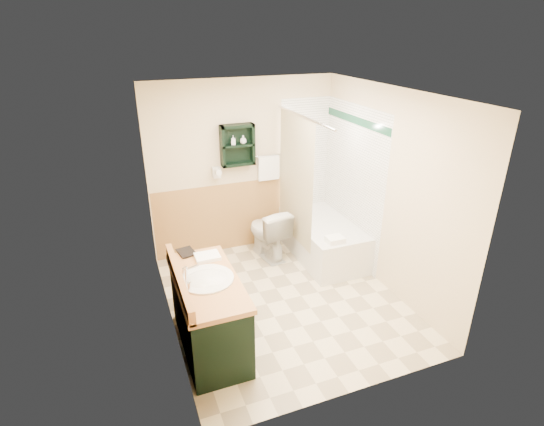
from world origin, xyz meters
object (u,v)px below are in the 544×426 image
(wall_shelf, at_px, (238,145))
(hair_dryer, at_px, (216,172))
(soap_bottle_b, at_px, (243,140))
(soap_bottle_a, at_px, (233,142))
(bathtub, at_px, (322,238))
(toilet, at_px, (267,233))
(vanity, at_px, (209,313))
(vanity_book, at_px, (178,246))

(wall_shelf, bearing_deg, hair_dryer, 175.24)
(soap_bottle_b, bearing_deg, hair_dryer, 175.46)
(soap_bottle_b, bearing_deg, soap_bottle_a, 180.00)
(bathtub, xyz_separation_m, toilet, (-0.74, 0.23, 0.10))
(hair_dryer, bearing_deg, toilet, -31.57)
(hair_dryer, distance_m, vanity, 2.13)
(vanity_book, height_order, soap_bottle_a, soap_bottle_a)
(soap_bottle_a, bearing_deg, bathtub, -27.62)
(bathtub, distance_m, toilet, 0.78)
(hair_dryer, relative_size, soap_bottle_a, 1.99)
(toilet, relative_size, vanity_book, 3.32)
(toilet, bearing_deg, bathtub, 152.84)
(bathtub, bearing_deg, vanity, -146.25)
(vanity, height_order, bathtub, vanity)
(bathtub, bearing_deg, toilet, 162.34)
(hair_dryer, relative_size, vanity, 0.19)
(vanity, height_order, vanity_book, vanity_book)
(hair_dryer, height_order, bathtub, hair_dryer)
(vanity_book, relative_size, soap_bottle_a, 1.84)
(bathtub, relative_size, soap_bottle_b, 13.55)
(bathtub, bearing_deg, vanity_book, -160.98)
(toilet, relative_size, soap_bottle_b, 6.64)
(vanity, height_order, soap_bottle_b, soap_bottle_b)
(bathtub, distance_m, soap_bottle_b, 1.74)
(bathtub, bearing_deg, wall_shelf, 150.85)
(wall_shelf, relative_size, soap_bottle_b, 4.97)
(hair_dryer, xyz_separation_m, soap_bottle_b, (0.38, -0.03, 0.41))
(wall_shelf, relative_size, bathtub, 0.37)
(vanity, bearing_deg, soap_bottle_b, 62.26)
(vanity, xyz_separation_m, bathtub, (1.92, 1.28, -0.13))
(soap_bottle_a, relative_size, soap_bottle_b, 1.09)
(hair_dryer, relative_size, vanity_book, 1.08)
(hair_dryer, xyz_separation_m, bathtub, (1.33, -0.60, -0.94))
(wall_shelf, xyz_separation_m, toilet, (0.29, -0.34, -1.19))
(wall_shelf, distance_m, toilet, 1.27)
(wall_shelf, height_order, soap_bottle_b, wall_shelf)
(toilet, height_order, soap_bottle_b, soap_bottle_b)
(hair_dryer, distance_m, soap_bottle_b, 0.56)
(wall_shelf, distance_m, soap_bottle_b, 0.10)
(hair_dryer, xyz_separation_m, toilet, (0.59, -0.36, -0.84))
(hair_dryer, bearing_deg, vanity, -107.57)
(hair_dryer, distance_m, vanity_book, 1.55)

